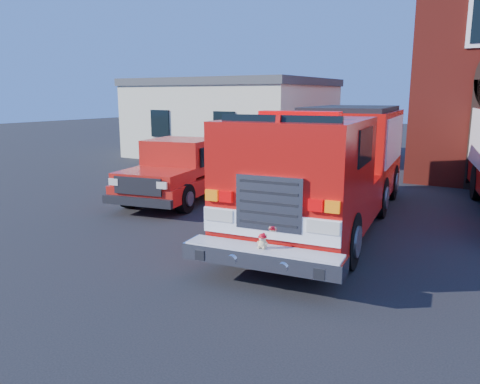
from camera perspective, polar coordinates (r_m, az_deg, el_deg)
The scene contains 4 objects.
ground at distance 11.97m, azimuth 2.97°, elevation -5.10°, with size 100.00×100.00×0.00m, color black.
side_building at distance 27.25m, azimuth -0.88°, elevation 9.09°, with size 10.20×8.20×4.35m.
fire_engine at distance 13.00m, azimuth 11.13°, elevation 3.39°, with size 3.99×10.45×3.14m.
pickup_truck at distance 16.12m, azimuth -6.64°, elevation 2.72°, with size 3.32×6.50×2.03m.
Camera 1 is at (5.36, -10.13, 3.46)m, focal length 35.00 mm.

